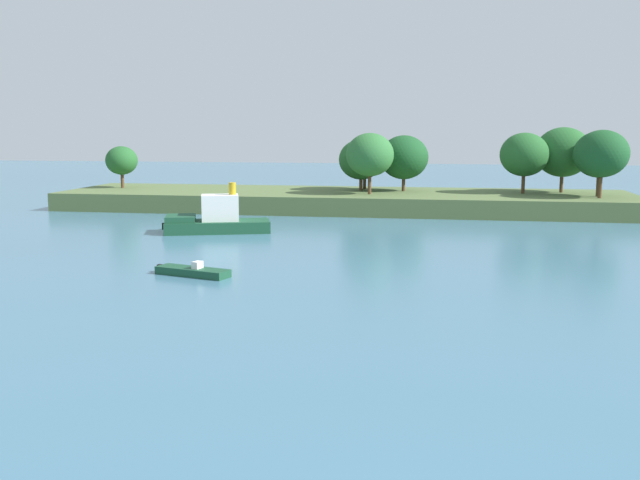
{
  "coord_description": "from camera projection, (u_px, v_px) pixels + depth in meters",
  "views": [
    {
      "loc": [
        -0.0,
        -15.31,
        10.21
      ],
      "look_at": [
        -9.82,
        42.08,
        1.2
      ],
      "focal_mm": 40.43,
      "sensor_mm": 36.0,
      "label": 1
    }
  ],
  "objects": [
    {
      "name": "tugboat",
      "position": [
        215.0,
        220.0,
        71.68
      ],
      "size": [
        11.06,
        7.02,
        4.94
      ],
      "color": "#19472D",
      "rests_on": "ground"
    },
    {
      "name": "treeline_island",
      "position": [
        388.0,
        184.0,
        91.39
      ],
      "size": [
        72.06,
        17.69,
        10.42
      ],
      "color": "#566B3D",
      "rests_on": "ground"
    },
    {
      "name": "small_motorboat",
      "position": [
        193.0,
        271.0,
        50.55
      ],
      "size": [
        5.81,
        3.04,
        1.05
      ],
      "color": "#19472D",
      "rests_on": "ground"
    }
  ]
}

